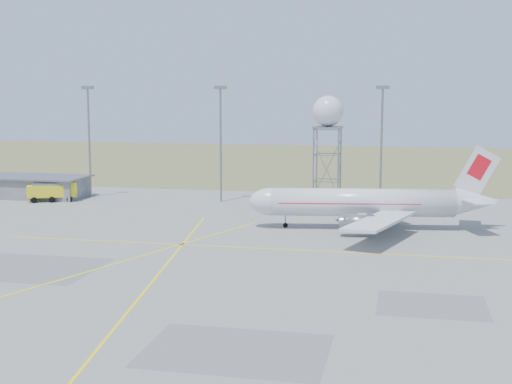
# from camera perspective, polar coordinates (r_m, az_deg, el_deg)

# --- Properties ---
(ground) EXTENTS (400.00, 400.00, 0.00)m
(ground) POSITION_cam_1_polar(r_m,az_deg,el_deg) (63.06, -9.52, -10.15)
(ground) COLOR gray
(ground) RESTS_ON ground
(grass_strip) EXTENTS (400.00, 120.00, 0.03)m
(grass_strip) POSITION_cam_1_polar(r_m,az_deg,el_deg) (197.84, 5.52, 2.38)
(grass_strip) COLOR olive
(grass_strip) RESTS_ON ground
(building_grey) EXTENTS (19.00, 10.00, 3.90)m
(building_grey) POSITION_cam_1_polar(r_m,az_deg,el_deg) (138.40, -17.18, 0.41)
(building_grey) COLOR gray
(building_grey) RESTS_ON ground
(mast_a) EXTENTS (2.20, 0.50, 20.50)m
(mast_a) POSITION_cam_1_polar(r_m,az_deg,el_deg) (134.66, -13.22, 4.67)
(mast_a) COLOR slate
(mast_a) RESTS_ON ground
(mast_b) EXTENTS (2.20, 0.50, 20.50)m
(mast_b) POSITION_cam_1_polar(r_m,az_deg,el_deg) (126.06, -2.85, 4.66)
(mast_b) COLOR slate
(mast_b) RESTS_ON ground
(mast_c) EXTENTS (2.20, 0.50, 20.50)m
(mast_c) POSITION_cam_1_polar(r_m,az_deg,el_deg) (121.90, 10.02, 4.43)
(mast_c) COLOR slate
(mast_c) RESTS_ON ground
(airliner_main) EXTENTS (35.37, 34.07, 12.05)m
(airliner_main) POSITION_cam_1_polar(r_m,az_deg,el_deg) (103.04, 8.84, -0.89)
(airliner_main) COLOR silver
(airliner_main) RESTS_ON ground
(radar_tower) EXTENTS (5.20, 5.20, 18.84)m
(radar_tower) POSITION_cam_1_polar(r_m,az_deg,el_deg) (121.43, 5.74, 3.79)
(radar_tower) COLOR slate
(radar_tower) RESTS_ON ground
(fire_truck) EXTENTS (8.98, 5.98, 3.42)m
(fire_truck) POSITION_cam_1_polar(r_m,az_deg,el_deg) (132.37, -15.88, -0.02)
(fire_truck) COLOR yellow
(fire_truck) RESTS_ON ground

